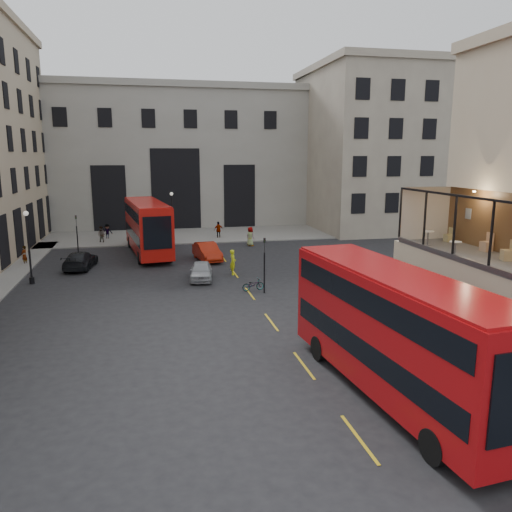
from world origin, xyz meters
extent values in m
plane|color=black|center=(0.00, 0.00, 0.00)|extent=(140.00, 140.00, 0.00)
cube|color=black|center=(4.98, 0.00, 2.00)|extent=(0.08, 9.20, 3.00)
cube|color=brown|center=(7.97, 0.00, 6.05)|extent=(0.04, 10.00, 2.90)
cube|color=beige|center=(6.50, 5.00, 6.05)|extent=(3.00, 0.04, 2.90)
cube|color=black|center=(6.50, 0.00, 7.50)|extent=(3.00, 10.00, 0.04)
cube|color=slate|center=(5.00, 0.00, 4.70)|extent=(0.12, 10.00, 0.18)
cube|color=black|center=(5.00, 0.00, 7.45)|extent=(0.12, 10.00, 0.10)
cube|color=beige|center=(7.92, 3.20, 6.20)|extent=(0.04, 0.45, 0.55)
cylinder|color=#FFD899|center=(7.30, 2.00, 7.45)|extent=(0.12, 0.12, 0.05)
cube|color=tan|center=(6.50, 0.00, 2.25)|extent=(3.00, 11.00, 4.50)
cube|color=slate|center=(6.50, 0.00, 4.55)|extent=(3.00, 10.00, 0.10)
cube|color=#9A988F|center=(-5.00, 48.00, 9.00)|extent=(34.00, 10.00, 18.00)
cube|color=#9A988F|center=(-5.00, 48.00, 17.60)|extent=(35.00, 10.60, 0.80)
cube|color=black|center=(-5.00, 42.96, 5.00)|extent=(6.00, 0.12, 10.00)
cube|color=black|center=(-13.00, 42.96, 4.00)|extent=(4.00, 0.12, 8.00)
cube|color=black|center=(3.00, 42.96, 4.00)|extent=(4.00, 0.12, 8.00)
cube|color=#AA9F89|center=(20.00, 40.00, 10.00)|extent=(16.00, 18.00, 20.00)
cube|color=#AA9F89|center=(20.00, 40.00, 19.60)|extent=(16.60, 18.60, 0.80)
cube|color=slate|center=(-6.00, 38.00, 0.06)|extent=(40.00, 12.00, 0.12)
cylinder|color=black|center=(-1.00, 12.00, 1.40)|extent=(0.10, 0.10, 2.80)
imported|color=black|center=(-1.00, 12.00, 3.30)|extent=(0.16, 0.20, 1.00)
cylinder|color=black|center=(-15.00, 28.00, 1.40)|extent=(0.10, 0.10, 2.80)
imported|color=black|center=(-15.00, 28.00, 3.30)|extent=(0.16, 0.20, 1.00)
cylinder|color=black|center=(-17.00, 18.00, 2.50)|extent=(0.14, 0.14, 5.00)
cylinder|color=black|center=(-17.00, 18.00, 0.25)|extent=(0.36, 0.36, 0.50)
sphere|color=silver|center=(-17.00, 18.00, 5.15)|extent=(0.36, 0.36, 0.36)
cylinder|color=black|center=(-6.00, 34.00, 2.50)|extent=(0.14, 0.14, 5.00)
cylinder|color=black|center=(-6.00, 34.00, 0.25)|extent=(0.36, 0.36, 0.50)
sphere|color=silver|center=(-6.00, 34.00, 5.15)|extent=(0.36, 0.36, 0.36)
cube|color=#A50B0E|center=(0.50, -3.32, 2.63)|extent=(3.96, 12.52, 4.36)
cube|color=black|center=(0.50, -3.32, 2.01)|extent=(3.94, 11.85, 0.90)
cube|color=black|center=(0.50, -3.32, 3.97)|extent=(3.94, 11.85, 0.90)
cube|color=#A50B0E|center=(0.50, -3.32, 4.84)|extent=(3.83, 12.26, 0.13)
cylinder|color=black|center=(-1.15, 0.48, 0.56)|extent=(0.42, 1.14, 1.12)
cylinder|color=black|center=(1.40, 0.73, 0.56)|extent=(0.42, 1.14, 1.12)
cylinder|color=black|center=(-0.36, -7.73, 0.56)|extent=(0.42, 1.14, 1.12)
cylinder|color=black|center=(2.19, -7.48, 0.56)|extent=(0.42, 1.14, 1.12)
cube|color=#AE110C|center=(-8.64, 27.52, 2.66)|extent=(4.42, 12.72, 4.42)
cube|color=black|center=(-8.64, 27.52, 2.04)|extent=(4.37, 12.05, 0.91)
cube|color=black|center=(-8.64, 27.52, 4.02)|extent=(4.37, 12.05, 0.91)
cube|color=#AE110C|center=(-8.64, 27.52, 4.90)|extent=(4.27, 12.46, 0.14)
cylinder|color=black|center=(-10.44, 31.30, 0.57)|extent=(0.46, 1.16, 1.13)
cylinder|color=black|center=(-7.87, 31.64, 0.57)|extent=(0.46, 1.16, 1.13)
cylinder|color=black|center=(-9.36, 23.03, 0.57)|extent=(0.46, 1.16, 1.13)
cylinder|color=black|center=(-6.79, 23.36, 0.57)|extent=(0.46, 1.16, 1.13)
imported|color=#A3A7AB|center=(-4.80, 16.60, 0.68)|extent=(2.12, 4.16, 1.36)
imported|color=#9F1C09|center=(-3.52, 23.50, 0.78)|extent=(2.34, 4.96, 1.57)
imported|color=black|center=(-14.14, 22.47, 0.72)|extent=(2.64, 5.16, 1.43)
imported|color=gray|center=(-1.62, 12.77, 0.41)|extent=(1.63, 0.80, 0.82)
imported|color=#CED916|center=(-2.19, 17.68, 0.99)|extent=(0.57, 0.78, 1.98)
imported|color=gray|center=(-13.40, 34.33, 0.92)|extent=(1.07, 0.95, 1.84)
imported|color=gray|center=(-12.99, 36.92, 0.86)|extent=(1.26, 1.00, 1.71)
imported|color=gray|center=(-0.86, 35.04, 0.95)|extent=(1.18, 0.66, 1.90)
imported|color=gray|center=(1.66, 29.64, 0.99)|extent=(1.09, 1.14, 1.97)
imported|color=gray|center=(-19.00, 25.04, 0.82)|extent=(0.58, 0.70, 1.63)
cylinder|color=white|center=(5.40, 0.42, 5.27)|extent=(0.55, 0.55, 0.04)
cylinder|color=slate|center=(5.40, 0.42, 4.94)|extent=(0.07, 0.07, 0.64)
cylinder|color=slate|center=(5.40, 0.42, 4.61)|extent=(0.40, 0.40, 0.03)
cylinder|color=white|center=(5.69, 3.24, 5.33)|extent=(0.60, 0.60, 0.04)
cylinder|color=slate|center=(5.69, 3.24, 4.97)|extent=(0.08, 0.08, 0.70)
cylinder|color=slate|center=(5.69, 3.24, 4.61)|extent=(0.44, 0.44, 0.03)
cube|color=tan|center=(7.05, -1.01, 4.84)|extent=(0.55, 0.55, 0.49)
cube|color=tan|center=(7.55, 1.08, 4.84)|extent=(0.51, 0.51, 0.48)
cube|color=tan|center=(7.75, 1.11, 5.30)|extent=(0.10, 0.45, 0.43)
cube|color=tan|center=(7.36, 3.95, 4.80)|extent=(0.42, 0.42, 0.41)
cube|color=tan|center=(7.53, 3.98, 5.19)|extent=(0.08, 0.38, 0.36)
camera|label=1|loc=(-8.52, -19.90, 9.23)|focal=35.00mm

